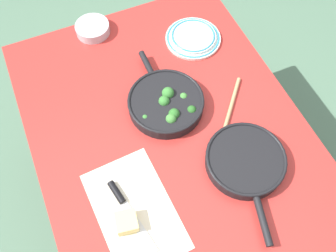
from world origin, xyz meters
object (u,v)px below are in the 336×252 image
Objects in this scene: wooden_spoon at (226,126)px; grater_knife at (125,206)px; dinner_plate_stack at (193,37)px; prep_bowl_steel at (93,29)px; cheese_block at (127,222)px; skillet_eggs at (246,161)px; skillet_broccoli at (166,103)px.

wooden_spoon is 1.06× the size of grater_knife.
prep_bowl_steel is at bearing 60.94° from dinner_plate_stack.
wooden_spoon is 0.72m from prep_bowl_steel.
dinner_plate_stack is (0.58, -0.53, 0.00)m from grater_knife.
grater_knife is 0.78m from dinner_plate_stack.
cheese_block is at bearing 169.59° from prep_bowl_steel.
cheese_block is 0.55× the size of prep_bowl_steel.
dinner_plate_stack reaches higher than grater_knife.
skillet_eggs is 1.82× the size of dinner_plate_stack.
cheese_block is 0.84m from dinner_plate_stack.
skillet_broccoli is 0.24m from wooden_spoon.
dinner_plate_stack is at bearing -173.28° from skillet_eggs.
wooden_spoon is 2.02× the size of prep_bowl_steel.
skillet_broccoli is at bearing 126.77° from grater_knife.
skillet_eggs is 0.87m from prep_bowl_steel.
dinner_plate_stack is (0.64, -0.54, -0.01)m from cheese_block.
prep_bowl_steel reaches higher than grater_knife.
prep_bowl_steel reaches higher than wooden_spoon.
prep_bowl_steel is (0.85, -0.16, -0.00)m from cheese_block.
skillet_broccoli is 1.71× the size of dinner_plate_stack.
grater_knife is (0.02, 0.44, -0.02)m from skillet_eggs.
cheese_block reaches higher than grater_knife.
prep_bowl_steel reaches higher than dinner_plate_stack.
skillet_broccoli is 1.37× the size of wooden_spoon.
grater_knife is at bearing -31.42° from wooden_spoon.
skillet_eggs reaches higher than grater_knife.
wooden_spoon is 0.51m from cheese_block.
dinner_plate_stack is at bearing 127.04° from grater_knife.
grater_knife is 1.17× the size of dinner_plate_stack.
wooden_spoon is (0.16, -0.01, -0.02)m from skillet_eggs.
skillet_broccoli is 5.06× the size of cheese_block.
skillet_eggs is 0.46m from cheese_block.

